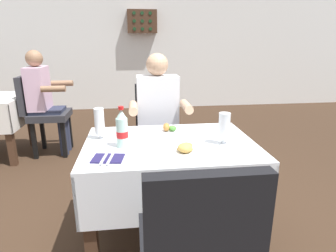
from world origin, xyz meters
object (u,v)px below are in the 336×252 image
(chair_near_camera_side, at_px, (195,249))
(beer_glass_middle, at_px, (224,128))
(plate_far_diner, at_px, (172,130))
(background_chair_right, at_px, (42,110))
(chair_far_diner_seat, at_px, (159,131))
(cola_bottle_primary, at_px, (122,130))
(napkin_cutlery_set, at_px, (108,158))
(main_dining_table, at_px, (170,167))
(wall_bottle_rack, at_px, (142,21))
(beer_glass_left, at_px, (100,123))
(seated_diner_far, at_px, (158,118))
(background_patron, at_px, (44,97))
(plate_near_camera, at_px, (185,149))

(chair_near_camera_side, bearing_deg, beer_glass_middle, 64.84)
(plate_far_diner, height_order, background_chair_right, background_chair_right)
(chair_far_diner_seat, relative_size, background_chair_right, 1.00)
(chair_near_camera_side, relative_size, cola_bottle_primary, 3.77)
(plate_far_diner, relative_size, napkin_cutlery_set, 1.15)
(background_chair_right, bearing_deg, main_dining_table, -53.02)
(chair_near_camera_side, relative_size, wall_bottle_rack, 1.73)
(beer_glass_left, bearing_deg, cola_bottle_primary, -47.01)
(chair_far_diner_seat, bearing_deg, seated_diner_far, -97.58)
(main_dining_table, relative_size, beer_glass_middle, 5.39)
(background_chair_right, bearing_deg, background_patron, 0.00)
(main_dining_table, relative_size, napkin_cutlery_set, 5.62)
(beer_glass_middle, bearing_deg, background_patron, 131.31)
(beer_glass_left, relative_size, beer_glass_middle, 1.03)
(main_dining_table, height_order, beer_glass_left, beer_glass_left)
(chair_far_diner_seat, xyz_separation_m, plate_near_camera, (0.07, -0.97, 0.19))
(chair_far_diner_seat, distance_m, plate_far_diner, 0.61)
(chair_near_camera_side, xyz_separation_m, background_chair_right, (-1.33, 2.55, 0.00))
(seated_diner_far, distance_m, wall_bottle_rack, 3.50)
(main_dining_table, height_order, background_patron, background_patron)
(seated_diner_far, height_order, beer_glass_middle, seated_diner_far)
(cola_bottle_primary, bearing_deg, chair_near_camera_side, -67.84)
(chair_near_camera_side, relative_size, napkin_cutlery_set, 4.97)
(background_chair_right, height_order, background_patron, background_patron)
(main_dining_table, distance_m, cola_bottle_primary, 0.42)
(napkin_cutlery_set, relative_size, background_chair_right, 0.20)
(chair_near_camera_side, distance_m, seated_diner_far, 1.46)
(chair_near_camera_side, height_order, wall_bottle_rack, wall_bottle_rack)
(wall_bottle_rack, bearing_deg, seated_diner_far, -90.09)
(napkin_cutlery_set, bearing_deg, wall_bottle_rack, 85.05)
(main_dining_table, relative_size, wall_bottle_rack, 1.96)
(plate_far_diner, xyz_separation_m, beer_glass_left, (-0.49, -0.08, 0.09))
(napkin_cutlery_set, bearing_deg, background_chair_right, 115.55)
(main_dining_table, xyz_separation_m, cola_bottle_primary, (-0.30, -0.04, 0.29))
(main_dining_table, relative_size, background_patron, 0.87)
(seated_diner_far, distance_m, background_patron, 1.67)
(plate_far_diner, height_order, wall_bottle_rack, wall_bottle_rack)
(plate_near_camera, xyz_separation_m, wall_bottle_rack, (-0.08, 4.22, 0.96))
(main_dining_table, bearing_deg, plate_near_camera, -70.06)
(background_chair_right, bearing_deg, plate_near_camera, -54.40)
(plate_far_diner, height_order, napkin_cutlery_set, plate_far_diner)
(plate_near_camera, relative_size, beer_glass_middle, 1.24)
(main_dining_table, relative_size, background_chair_right, 1.13)
(seated_diner_far, bearing_deg, plate_near_camera, -84.54)
(main_dining_table, distance_m, seated_diner_far, 0.69)
(chair_far_diner_seat, distance_m, napkin_cutlery_set, 1.09)
(chair_far_diner_seat, xyz_separation_m, background_patron, (-1.28, 0.98, 0.16))
(napkin_cutlery_set, distance_m, wall_bottle_rack, 4.39)
(beer_glass_left, xyz_separation_m, background_chair_right, (-0.88, 1.65, -0.28))
(plate_near_camera, bearing_deg, beer_glass_middle, 23.36)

